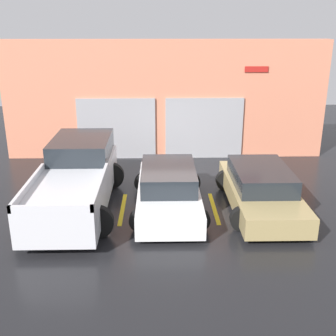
% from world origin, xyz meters
% --- Properties ---
extents(ground_plane, '(28.00, 28.00, 0.00)m').
position_xyz_m(ground_plane, '(0.00, 0.00, 0.00)').
color(ground_plane, black).
extents(shophouse_building, '(12.64, 0.68, 4.60)m').
position_xyz_m(shophouse_building, '(-0.01, 3.29, 2.26)').
color(shophouse_building, '#D17A5B').
rests_on(shophouse_building, ground).
extents(pickup_truck, '(2.58, 5.44, 1.78)m').
position_xyz_m(pickup_truck, '(-2.72, -1.64, 0.85)').
color(pickup_truck, silver).
rests_on(pickup_truck, ground).
extents(sedan_white, '(2.14, 4.42, 1.27)m').
position_xyz_m(sedan_white, '(0.00, -1.89, 0.59)').
color(sedan_white, white).
rests_on(sedan_white, ground).
extents(sedan_side, '(2.26, 4.55, 1.23)m').
position_xyz_m(sedan_side, '(2.72, -1.89, 0.59)').
color(sedan_side, '#9E8956').
rests_on(sedan_side, ground).
extents(parking_stripe_far_left, '(0.12, 2.20, 0.01)m').
position_xyz_m(parking_stripe_far_left, '(-4.07, -1.92, 0.00)').
color(parking_stripe_far_left, gold).
rests_on(parking_stripe_far_left, ground).
extents(parking_stripe_left, '(0.12, 2.20, 0.01)m').
position_xyz_m(parking_stripe_left, '(-1.36, -1.92, 0.00)').
color(parking_stripe_left, gold).
rests_on(parking_stripe_left, ground).
extents(parking_stripe_centre, '(0.12, 2.20, 0.01)m').
position_xyz_m(parking_stripe_centre, '(1.36, -1.92, 0.00)').
color(parking_stripe_centre, gold).
rests_on(parking_stripe_centre, ground).
extents(parking_stripe_right, '(0.12, 2.20, 0.01)m').
position_xyz_m(parking_stripe_right, '(4.07, -1.92, 0.00)').
color(parking_stripe_right, gold).
rests_on(parking_stripe_right, ground).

